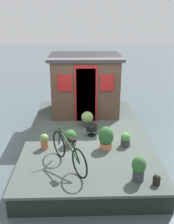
{
  "coord_description": "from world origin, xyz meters",
  "views": [
    {
      "loc": [
        -7.05,
        0.22,
        3.73
      ],
      "look_at": [
        -0.2,
        0.0,
        1.21
      ],
      "focal_mm": 42.47,
      "sensor_mm": 36.0,
      "label": 1
    }
  ],
  "objects_px": {
    "potted_plant_succulent": "(125,139)",
    "charcoal_grill": "(92,128)",
    "potted_plant_basil": "(70,138)",
    "mooring_bollard": "(157,180)",
    "potted_plant_ivy": "(87,119)",
    "potted_plant_fern": "(139,168)",
    "potted_plant_rosemary": "(44,141)",
    "bicycle": "(68,151)",
    "potted_plant_sage": "(106,138)",
    "houseboat_cabin": "(85,84)"
  },
  "relations": [
    {
      "from": "potted_plant_succulent",
      "to": "charcoal_grill",
      "type": "xyz_separation_m",
      "value": [
        0.67,
        0.85,
        0.04
      ]
    },
    {
      "from": "potted_plant_succulent",
      "to": "potted_plant_basil",
      "type": "bearing_deg",
      "value": 86.84
    },
    {
      "from": "mooring_bollard",
      "to": "potted_plant_ivy",
      "type": "bearing_deg",
      "value": 23.16
    },
    {
      "from": "potted_plant_fern",
      "to": "charcoal_grill",
      "type": "distance_m",
      "value": 2.37
    },
    {
      "from": "potted_plant_rosemary",
      "to": "charcoal_grill",
      "type": "relative_size",
      "value": 1.27
    },
    {
      "from": "potted_plant_rosemary",
      "to": "mooring_bollard",
      "type": "height_order",
      "value": "potted_plant_rosemary"
    },
    {
      "from": "bicycle",
      "to": "potted_plant_sage",
      "type": "height_order",
      "value": "bicycle"
    },
    {
      "from": "houseboat_cabin",
      "to": "bicycle",
      "type": "relative_size",
      "value": 1.61
    },
    {
      "from": "potted_plant_fern",
      "to": "mooring_bollard",
      "type": "bearing_deg",
      "value": -114.63
    },
    {
      "from": "bicycle",
      "to": "potted_plant_fern",
      "type": "relative_size",
      "value": 2.69
    },
    {
      "from": "potted_plant_succulent",
      "to": "charcoal_grill",
      "type": "height_order",
      "value": "potted_plant_succulent"
    },
    {
      "from": "potted_plant_rosemary",
      "to": "charcoal_grill",
      "type": "height_order",
      "value": "potted_plant_rosemary"
    },
    {
      "from": "bicycle",
      "to": "potted_plant_fern",
      "type": "bearing_deg",
      "value": -112.78
    },
    {
      "from": "potted_plant_fern",
      "to": "potted_plant_succulent",
      "type": "bearing_deg",
      "value": 0.18
    },
    {
      "from": "potted_plant_ivy",
      "to": "charcoal_grill",
      "type": "xyz_separation_m",
      "value": [
        -0.66,
        -0.1,
        -0.02
      ]
    },
    {
      "from": "bicycle",
      "to": "potted_plant_fern",
      "type": "height_order",
      "value": "bicycle"
    },
    {
      "from": "potted_plant_ivy",
      "to": "potted_plant_sage",
      "type": "bearing_deg",
      "value": -163.65
    },
    {
      "from": "potted_plant_ivy",
      "to": "mooring_bollard",
      "type": "height_order",
      "value": "potted_plant_ivy"
    },
    {
      "from": "potted_plant_basil",
      "to": "potted_plant_sage",
      "type": "height_order",
      "value": "potted_plant_sage"
    },
    {
      "from": "potted_plant_rosemary",
      "to": "potted_plant_sage",
      "type": "bearing_deg",
      "value": -91.75
    },
    {
      "from": "potted_plant_fern",
      "to": "potted_plant_succulent",
      "type": "distance_m",
      "value": 1.54
    },
    {
      "from": "bicycle",
      "to": "potted_plant_basil",
      "type": "xyz_separation_m",
      "value": [
        1.01,
        -0.01,
        -0.15
      ]
    },
    {
      "from": "potted_plant_basil",
      "to": "potted_plant_succulent",
      "type": "relative_size",
      "value": 1.18
    },
    {
      "from": "houseboat_cabin",
      "to": "charcoal_grill",
      "type": "distance_m",
      "value": 2.18
    },
    {
      "from": "bicycle",
      "to": "potted_plant_sage",
      "type": "distance_m",
      "value": 1.23
    },
    {
      "from": "houseboat_cabin",
      "to": "potted_plant_fern",
      "type": "distance_m",
      "value": 4.42
    },
    {
      "from": "potted_plant_rosemary",
      "to": "potted_plant_succulent",
      "type": "xyz_separation_m",
      "value": [
        0.08,
        -2.09,
        -0.03
      ]
    },
    {
      "from": "houseboat_cabin",
      "to": "potted_plant_sage",
      "type": "height_order",
      "value": "houseboat_cabin"
    },
    {
      "from": "bicycle",
      "to": "charcoal_grill",
      "type": "height_order",
      "value": "bicycle"
    },
    {
      "from": "charcoal_grill",
      "to": "potted_plant_succulent",
      "type": "bearing_deg",
      "value": -128.17
    },
    {
      "from": "potted_plant_basil",
      "to": "potted_plant_fern",
      "type": "distance_m",
      "value": 2.17
    },
    {
      "from": "potted_plant_sage",
      "to": "potted_plant_fern",
      "type": "bearing_deg",
      "value": -159.55
    },
    {
      "from": "potted_plant_ivy",
      "to": "potted_plant_rosemary",
      "type": "height_order",
      "value": "potted_plant_ivy"
    },
    {
      "from": "potted_plant_basil",
      "to": "mooring_bollard",
      "type": "xyz_separation_m",
      "value": [
        -1.78,
        -1.78,
        -0.1
      ]
    },
    {
      "from": "potted_plant_basil",
      "to": "potted_plant_succulent",
      "type": "height_order",
      "value": "potted_plant_basil"
    },
    {
      "from": "potted_plant_ivy",
      "to": "potted_plant_succulent",
      "type": "relative_size",
      "value": 1.28
    },
    {
      "from": "bicycle",
      "to": "potted_plant_basil",
      "type": "height_order",
      "value": "bicycle"
    },
    {
      "from": "bicycle",
      "to": "potted_plant_rosemary",
      "type": "height_order",
      "value": "bicycle"
    },
    {
      "from": "potted_plant_succulent",
      "to": "charcoal_grill",
      "type": "bearing_deg",
      "value": 51.83
    },
    {
      "from": "potted_plant_fern",
      "to": "mooring_bollard",
      "type": "relative_size",
      "value": 2.48
    },
    {
      "from": "potted_plant_basil",
      "to": "houseboat_cabin",
      "type": "bearing_deg",
      "value": -9.79
    },
    {
      "from": "potted_plant_succulent",
      "to": "mooring_bollard",
      "type": "distance_m",
      "value": 1.73
    },
    {
      "from": "potted_plant_sage",
      "to": "potted_plant_rosemary",
      "type": "height_order",
      "value": "potted_plant_sage"
    },
    {
      "from": "bicycle",
      "to": "potted_plant_ivy",
      "type": "xyz_separation_m",
      "value": [
        2.26,
        -0.49,
        -0.12
      ]
    },
    {
      "from": "potted_plant_rosemary",
      "to": "charcoal_grill",
      "type": "bearing_deg",
      "value": -59.06
    },
    {
      "from": "charcoal_grill",
      "to": "potted_plant_ivy",
      "type": "bearing_deg",
      "value": 8.66
    },
    {
      "from": "houseboat_cabin",
      "to": "potted_plant_fern",
      "type": "xyz_separation_m",
      "value": [
        -4.25,
        -0.98,
        -0.7
      ]
    },
    {
      "from": "potted_plant_rosemary",
      "to": "potted_plant_basil",
      "type": "bearing_deg",
      "value": -76.77
    },
    {
      "from": "bicycle",
      "to": "charcoal_grill",
      "type": "bearing_deg",
      "value": -20.33
    },
    {
      "from": "potted_plant_rosemary",
      "to": "mooring_bollard",
      "type": "distance_m",
      "value": 2.93
    }
  ]
}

